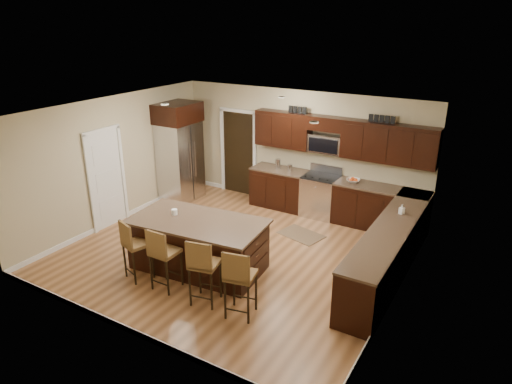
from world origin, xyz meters
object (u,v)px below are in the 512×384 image
Objects in this scene: range at (320,195)px; stool_extra at (239,276)px; stool_left at (133,244)px; refrigerator at (180,151)px; stool_right at (203,264)px; island at (199,246)px; stool_mid at (162,252)px.

range is 4.11m from stool_extra.
stool_left is 3.72m from refrigerator.
stool_left is at bearing 167.67° from stool_right.
stool_right is at bearing -54.39° from island.
island is 1.12m from stool_left.
refrigerator reaches higher than range.
range is 4.20m from stool_mid.
stool_mid is 0.97× the size of stool_extra.
stool_right reaches higher than island.
stool_left is (-0.70, -0.84, 0.24)m from island.
refrigerator is 2.10× the size of stool_extra.
stool_mid is 0.81m from stool_right.
range is at bearing 13.55° from refrigerator.
stool_right is at bearing -92.70° from range.
stool_mid reaches higher than stool_left.
stool_extra is at bearing -12.14° from stool_right.
island is 2.19× the size of stool_right.
refrigerator is (-2.30, 3.28, 0.52)m from stool_mid.
range reaches higher than stool_mid.
range is 3.47m from refrigerator.
refrigerator is 5.01m from stool_extra.
stool_mid is at bearing 167.85° from stool_extra.
island is 0.88m from stool_mid.
stool_left reaches higher than island.
stool_mid is at bearing 18.21° from stool_left.
stool_left is 1.44m from stool_right.
refrigerator reaches higher than stool_left.
stool_mid reaches higher than island.
range is 1.04× the size of stool_left.
stool_extra is (3.76, -3.28, -0.51)m from refrigerator.
stool_extra is (2.09, -0.00, 0.03)m from stool_left.
stool_mid is at bearing -100.07° from island.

